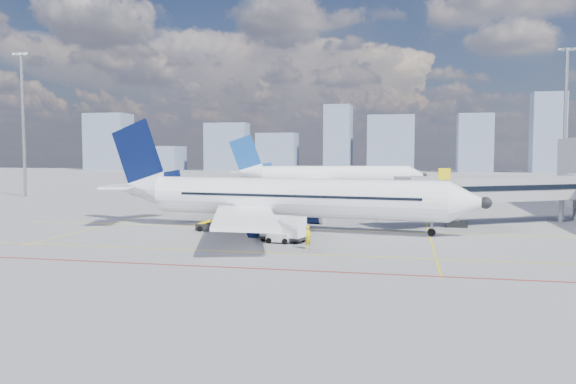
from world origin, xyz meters
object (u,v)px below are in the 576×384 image
(baggage_tug, at_px, (277,235))
(cargo_dolly, at_px, (283,228))
(ramp_worker, at_px, (308,237))
(second_aircraft, at_px, (328,176))
(main_aircraft, at_px, (278,198))
(belt_loader, at_px, (217,225))

(baggage_tug, relative_size, cargo_dolly, 0.47)
(ramp_worker, bearing_deg, second_aircraft, 41.44)
(main_aircraft, xyz_separation_m, ramp_worker, (5.06, -11.07, -2.27))
(cargo_dolly, bearing_deg, baggage_tug, -95.61)
(second_aircraft, bearing_deg, ramp_worker, -99.52)
(second_aircraft, relative_size, ramp_worker, 20.73)
(second_aircraft, relative_size, baggage_tug, 18.66)
(ramp_worker, bearing_deg, main_aircraft, 59.47)
(main_aircraft, bearing_deg, belt_loader, -148.16)
(second_aircraft, distance_m, ramp_worker, 67.49)
(baggage_tug, xyz_separation_m, ramp_worker, (3.14, -2.37, 0.28))
(main_aircraft, distance_m, baggage_tug, 9.26)
(belt_loader, bearing_deg, baggage_tug, -44.91)
(main_aircraft, xyz_separation_m, cargo_dolly, (2.25, -7.92, -1.98))
(second_aircraft, height_order, ramp_worker, second_aircraft)
(cargo_dolly, relative_size, belt_loader, 0.78)
(cargo_dolly, height_order, belt_loader, belt_loader)
(second_aircraft, bearing_deg, belt_loader, -109.04)
(ramp_worker, bearing_deg, belt_loader, 86.61)
(baggage_tug, bearing_deg, second_aircraft, 99.24)
(second_aircraft, xyz_separation_m, ramp_worker, (7.67, -67.01, -2.28))
(cargo_dolly, relative_size, ramp_worker, 2.37)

